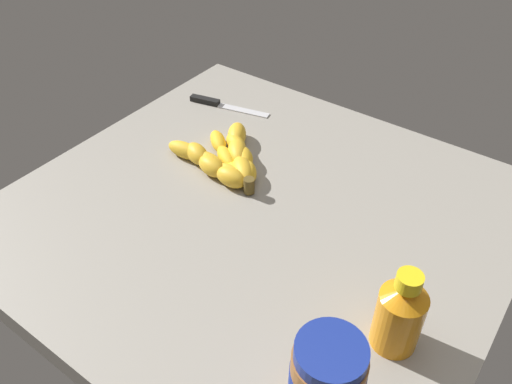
{
  "coord_description": "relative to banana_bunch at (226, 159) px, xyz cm",
  "views": [
    {
      "loc": [
        39.1,
        -54.62,
        60.73
      ],
      "look_at": [
        -1.06,
        0.61,
        3.02
      ],
      "focal_mm": 36.3,
      "sensor_mm": 36.0,
      "label": 1
    }
  ],
  "objects": [
    {
      "name": "ground_plane",
      "position": [
        12.37,
        -6.54,
        -4.2
      ],
      "size": [
        82.69,
        78.34,
        4.99
      ],
      "primitive_type": "cube",
      "color": "gray"
    },
    {
      "name": "banana_bunch",
      "position": [
        0.0,
        0.0,
        0.0
      ],
      "size": [
        21.86,
        17.52,
        3.75
      ],
      "color": "gold",
      "rests_on": "ground_plane"
    },
    {
      "name": "butter_knife",
      "position": [
        -14.74,
        16.77,
        -1.24
      ],
      "size": [
        18.95,
        6.09,
        1.2
      ],
      "color": "silver",
      "rests_on": "ground_plane"
    },
    {
      "name": "peanut_butter_jar",
      "position": [
        39.77,
        -31.46,
        4.66
      ],
      "size": [
        8.66,
        8.66,
        13.03
      ],
      "color": "#9E602D",
      "rests_on": "ground_plane"
    },
    {
      "name": "honey_bottle",
      "position": [
        42.54,
        -17.43,
        4.23
      ],
      "size": [
        6.29,
        6.29,
        13.33
      ],
      "color": "orange",
      "rests_on": "ground_plane"
    }
  ]
}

